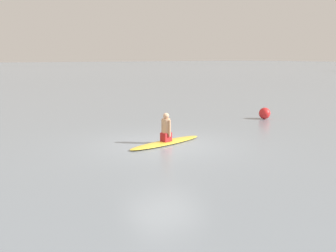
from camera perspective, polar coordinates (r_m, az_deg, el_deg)
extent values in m
plane|color=gray|center=(13.21, -0.62, -2.77)|extent=(400.00, 400.00, 0.00)
ellipsoid|color=gold|center=(13.39, -0.28, -2.40)|extent=(1.25, 3.25, 0.09)
cube|color=#A51E23|center=(13.35, -0.28, -1.59)|extent=(0.32, 0.37, 0.30)
cylinder|color=tan|center=(13.28, -0.28, 0.02)|extent=(0.33, 0.33, 0.50)
sphere|color=tan|center=(13.23, -0.28, 1.48)|extent=(0.20, 0.20, 0.20)
cylinder|color=tan|center=(13.41, -0.80, -0.16)|extent=(0.09, 0.09, 0.55)
cylinder|color=tan|center=(13.17, 0.24, -0.35)|extent=(0.09, 0.09, 0.55)
sphere|color=red|center=(19.23, 13.84, 1.81)|extent=(0.54, 0.54, 0.54)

